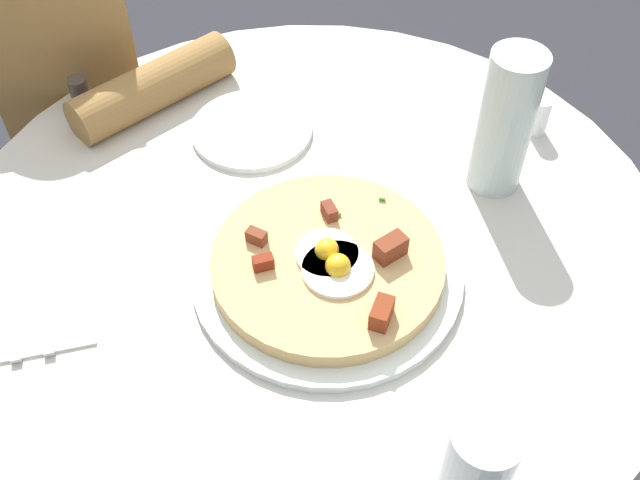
{
  "coord_description": "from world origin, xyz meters",
  "views": [
    {
      "loc": [
        0.62,
        -0.17,
        1.47
      ],
      "look_at": [
        0.04,
        0.0,
        0.77
      ],
      "focal_mm": 41.72,
      "sensor_mm": 36.0,
      "label": 1
    }
  ],
  "objects": [
    {
      "name": "napkin",
      "position": [
        0.02,
        -0.35,
        0.75
      ],
      "size": [
        0.18,
        0.15,
        0.0
      ],
      "primitive_type": "cube",
      "rotation": [
        0.0,
        0.0,
        3.1
      ],
      "color": "white",
      "rests_on": "dining_table"
    },
    {
      "name": "salt_shaker",
      "position": [
        -0.09,
        0.37,
        0.78
      ],
      "size": [
        0.03,
        0.03,
        0.06
      ],
      "primitive_type": "cylinder",
      "color": "white",
      "rests_on": "dining_table"
    },
    {
      "name": "pepper_shaker",
      "position": [
        -0.33,
        -0.26,
        0.78
      ],
      "size": [
        0.03,
        0.03,
        0.05
      ],
      "primitive_type": "cylinder",
      "color": "#3F3833",
      "rests_on": "dining_table"
    },
    {
      "name": "fork",
      "position": [
        0.02,
        -0.33,
        0.76
      ],
      "size": [
        0.18,
        0.02,
        0.0
      ],
      "primitive_type": "cube",
      "rotation": [
        0.0,
        0.0,
        3.1
      ],
      "color": "silver",
      "rests_on": "napkin"
    },
    {
      "name": "dining_table",
      "position": [
        0.0,
        0.0,
        0.57
      ],
      "size": [
        0.94,
        0.94,
        0.75
      ],
      "color": "beige",
      "rests_on": "ground_plane"
    },
    {
      "name": "water_bottle",
      "position": [
        -0.02,
        0.26,
        0.85
      ],
      "size": [
        0.07,
        0.07,
        0.2
      ],
      "primitive_type": "cylinder",
      "color": "silver",
      "rests_on": "dining_table"
    },
    {
      "name": "breakfast_pizza",
      "position": [
        0.08,
        0.0,
        0.78
      ],
      "size": [
        0.28,
        0.28,
        0.05
      ],
      "color": "tan",
      "rests_on": "pizza_plate"
    },
    {
      "name": "knife",
      "position": [
        0.02,
        -0.37,
        0.76
      ],
      "size": [
        0.18,
        0.02,
        0.0
      ],
      "primitive_type": "cube",
      "rotation": [
        0.0,
        0.0,
        3.1
      ],
      "color": "silver",
      "rests_on": "napkin"
    },
    {
      "name": "water_glass",
      "position": [
        0.38,
        0.06,
        0.81
      ],
      "size": [
        0.07,
        0.07,
        0.11
      ],
      "primitive_type": "cylinder",
      "color": "silver",
      "rests_on": "dining_table"
    },
    {
      "name": "bread_plate",
      "position": [
        -0.21,
        -0.03,
        0.76
      ],
      "size": [
        0.18,
        0.18,
        0.01
      ],
      "primitive_type": "cylinder",
      "color": "white",
      "rests_on": "dining_table"
    },
    {
      "name": "ground_plane",
      "position": [
        0.0,
        0.0,
        0.0
      ],
      "size": [
        6.0,
        6.0,
        0.0
      ],
      "primitive_type": "plane",
      "color": "#2D2D33"
    },
    {
      "name": "pizza_plate",
      "position": [
        0.08,
        0.0,
        0.76
      ],
      "size": [
        0.33,
        0.33,
        0.01
      ],
      "primitive_type": "cylinder",
      "color": "silver",
      "rests_on": "dining_table"
    },
    {
      "name": "person_seated",
      "position": [
        -0.56,
        -0.28,
        0.51
      ],
      "size": [
        0.53,
        0.4,
        1.14
      ],
      "color": "#2D2D33",
      "rests_on": "ground_plane"
    }
  ]
}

